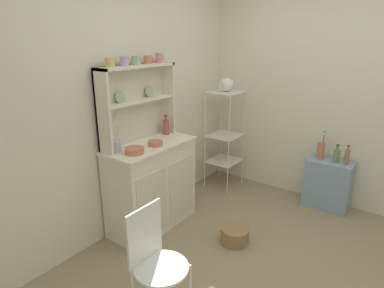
{
  "coord_description": "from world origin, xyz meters",
  "views": [
    {
      "loc": [
        -2.19,
        -0.72,
        1.87
      ],
      "look_at": [
        0.33,
        1.12,
        0.85
      ],
      "focal_mm": 30.45,
      "sensor_mm": 36.0,
      "label": 1
    }
  ],
  "objects_px": {
    "bakers_rack": "(225,129)",
    "oil_bottle": "(336,155)",
    "floor_basket": "(235,235)",
    "vinegar_bottle": "(347,156)",
    "flower_vase": "(321,149)",
    "side_shelf_blue": "(328,184)",
    "utensil_jar": "(116,146)",
    "hutch_cabinet": "(152,185)",
    "bowl_mixing_large": "(135,151)",
    "cup_gold_0": "(110,62)",
    "porcelain_teapot": "(226,85)",
    "hutch_shelf_unit": "(135,98)",
    "wire_chair": "(154,256)",
    "jam_bottle": "(166,127)"
  },
  "relations": [
    {
      "from": "bakers_rack",
      "to": "oil_bottle",
      "type": "xyz_separation_m",
      "value": [
        0.19,
        -1.3,
        -0.12
      ]
    },
    {
      "from": "bakers_rack",
      "to": "floor_basket",
      "type": "distance_m",
      "value": 1.45
    },
    {
      "from": "floor_basket",
      "to": "vinegar_bottle",
      "type": "xyz_separation_m",
      "value": [
        1.23,
        -0.66,
        0.58
      ]
    },
    {
      "from": "vinegar_bottle",
      "to": "flower_vase",
      "type": "bearing_deg",
      "value": 89.97
    },
    {
      "from": "side_shelf_blue",
      "to": "utensil_jar",
      "type": "relative_size",
      "value": 2.25
    },
    {
      "from": "utensil_jar",
      "to": "oil_bottle",
      "type": "xyz_separation_m",
      "value": [
        1.81,
        -1.47,
        -0.31
      ]
    },
    {
      "from": "hutch_cabinet",
      "to": "vinegar_bottle",
      "type": "relative_size",
      "value": 4.37
    },
    {
      "from": "hutch_cabinet",
      "to": "bowl_mixing_large",
      "type": "bearing_deg",
      "value": -164.98
    },
    {
      "from": "vinegar_bottle",
      "to": "hutch_cabinet",
      "type": "bearing_deg",
      "value": 134.37
    },
    {
      "from": "floor_basket",
      "to": "cup_gold_0",
      "type": "distance_m",
      "value": 1.94
    },
    {
      "from": "bakers_rack",
      "to": "flower_vase",
      "type": "relative_size",
      "value": 3.61
    },
    {
      "from": "flower_vase",
      "to": "vinegar_bottle",
      "type": "distance_m",
      "value": 0.27
    },
    {
      "from": "porcelain_teapot",
      "to": "side_shelf_blue",
      "type": "bearing_deg",
      "value": -81.24
    },
    {
      "from": "hutch_shelf_unit",
      "to": "floor_basket",
      "type": "bearing_deg",
      "value": -76.57
    },
    {
      "from": "floor_basket",
      "to": "vinegar_bottle",
      "type": "distance_m",
      "value": 1.51
    },
    {
      "from": "hutch_cabinet",
      "to": "side_shelf_blue",
      "type": "distance_m",
      "value": 1.99
    },
    {
      "from": "wire_chair",
      "to": "vinegar_bottle",
      "type": "distance_m",
      "value": 2.43
    },
    {
      "from": "oil_bottle",
      "to": "jam_bottle",
      "type": "bearing_deg",
      "value": 127.12
    },
    {
      "from": "bakers_rack",
      "to": "bowl_mixing_large",
      "type": "relative_size",
      "value": 7.26
    },
    {
      "from": "floor_basket",
      "to": "jam_bottle",
      "type": "height_order",
      "value": "jam_bottle"
    },
    {
      "from": "hutch_cabinet",
      "to": "utensil_jar",
      "type": "relative_size",
      "value": 3.75
    },
    {
      "from": "bowl_mixing_large",
      "to": "jam_bottle",
      "type": "height_order",
      "value": "jam_bottle"
    },
    {
      "from": "wire_chair",
      "to": "oil_bottle",
      "type": "bearing_deg",
      "value": 18.8
    },
    {
      "from": "utensil_jar",
      "to": "flower_vase",
      "type": "xyz_separation_m",
      "value": [
        1.81,
        -1.3,
        -0.27
      ]
    },
    {
      "from": "bakers_rack",
      "to": "cup_gold_0",
      "type": "xyz_separation_m",
      "value": [
        -1.58,
        0.21,
        0.91
      ]
    },
    {
      "from": "bakers_rack",
      "to": "bowl_mixing_large",
      "type": "distance_m",
      "value": 1.55
    },
    {
      "from": "porcelain_teapot",
      "to": "bowl_mixing_large",
      "type": "bearing_deg",
      "value": 179.43
    },
    {
      "from": "hutch_shelf_unit",
      "to": "floor_basket",
      "type": "distance_m",
      "value": 1.61
    },
    {
      "from": "hutch_cabinet",
      "to": "bowl_mixing_large",
      "type": "xyz_separation_m",
      "value": [
        -0.27,
        -0.07,
        0.46
      ]
    },
    {
      "from": "bowl_mixing_large",
      "to": "vinegar_bottle",
      "type": "height_order",
      "value": "bowl_mixing_large"
    },
    {
      "from": "bowl_mixing_large",
      "to": "utensil_jar",
      "type": "relative_size",
      "value": 0.68
    },
    {
      "from": "bowl_mixing_large",
      "to": "jam_bottle",
      "type": "relative_size",
      "value": 0.82
    },
    {
      "from": "hutch_cabinet",
      "to": "wire_chair",
      "type": "height_order",
      "value": "hutch_cabinet"
    },
    {
      "from": "hutch_shelf_unit",
      "to": "vinegar_bottle",
      "type": "bearing_deg",
      "value": -48.58
    },
    {
      "from": "oil_bottle",
      "to": "bakers_rack",
      "type": "bearing_deg",
      "value": 98.37
    },
    {
      "from": "bowl_mixing_large",
      "to": "utensil_jar",
      "type": "height_order",
      "value": "utensil_jar"
    },
    {
      "from": "hutch_shelf_unit",
      "to": "utensil_jar",
      "type": "relative_size",
      "value": 3.49
    },
    {
      "from": "wire_chair",
      "to": "jam_bottle",
      "type": "relative_size",
      "value": 4.06
    },
    {
      "from": "wire_chair",
      "to": "flower_vase",
      "type": "height_order",
      "value": "flower_vase"
    },
    {
      "from": "hutch_cabinet",
      "to": "vinegar_bottle",
      "type": "height_order",
      "value": "hutch_cabinet"
    },
    {
      "from": "utensil_jar",
      "to": "cup_gold_0",
      "type": "bearing_deg",
      "value": 50.62
    },
    {
      "from": "hutch_cabinet",
      "to": "bakers_rack",
      "type": "height_order",
      "value": "bakers_rack"
    },
    {
      "from": "floor_basket",
      "to": "flower_vase",
      "type": "xyz_separation_m",
      "value": [
        1.23,
        -0.39,
        0.61
      ]
    },
    {
      "from": "utensil_jar",
      "to": "porcelain_teapot",
      "type": "xyz_separation_m",
      "value": [
        1.62,
        -0.17,
        0.38
      ]
    },
    {
      "from": "porcelain_teapot",
      "to": "flower_vase",
      "type": "distance_m",
      "value": 1.32
    },
    {
      "from": "bowl_mixing_large",
      "to": "jam_bottle",
      "type": "xyz_separation_m",
      "value": [
        0.62,
        0.16,
        0.06
      ]
    },
    {
      "from": "hutch_cabinet",
      "to": "side_shelf_blue",
      "type": "xyz_separation_m",
      "value": [
        1.46,
        -1.34,
        -0.18
      ]
    },
    {
      "from": "oil_bottle",
      "to": "flower_vase",
      "type": "bearing_deg",
      "value": 89.96
    },
    {
      "from": "hutch_shelf_unit",
      "to": "side_shelf_blue",
      "type": "xyz_separation_m",
      "value": [
        1.46,
        -1.51,
        -1.04
      ]
    },
    {
      "from": "flower_vase",
      "to": "vinegar_bottle",
      "type": "height_order",
      "value": "flower_vase"
    }
  ]
}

